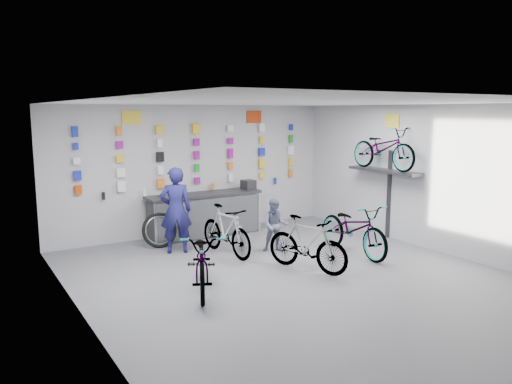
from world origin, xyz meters
TOP-DOWN VIEW (x-y plane):
  - floor at (0.00, 0.00)m, footprint 8.00×8.00m
  - ceiling at (0.00, 0.00)m, footprint 8.00×8.00m
  - wall_back at (0.00, 4.00)m, footprint 7.00×0.00m
  - wall_left at (-3.50, 0.00)m, footprint 0.00×8.00m
  - wall_right at (3.50, 0.00)m, footprint 0.00×8.00m
  - counter at (0.00, 3.54)m, footprint 2.70×0.66m
  - merch_wall at (-0.03, 3.93)m, footprint 5.56×0.08m
  - wall_bracket at (3.33, 1.20)m, footprint 0.39×1.90m
  - sign_left at (-1.50, 3.98)m, footprint 0.42×0.02m
  - sign_right at (1.60, 3.98)m, footprint 0.42×0.02m
  - sign_side at (3.48, 1.20)m, footprint 0.02×0.40m
  - bike_left at (-1.61, 0.32)m, footprint 1.41×2.01m
  - bike_center at (0.44, 0.26)m, footprint 1.02×1.72m
  - bike_right at (1.90, 0.62)m, footprint 0.82×2.05m
  - bike_service at (-0.33, 1.91)m, footprint 0.64×1.71m
  - bike_wall at (3.25, 1.20)m, footprint 0.63×1.80m
  - clerk at (-1.11, 2.59)m, footprint 0.75×0.61m
  - customer at (0.65, 1.60)m, footprint 0.67×0.64m
  - spare_wheel at (-1.25, 3.17)m, footprint 0.78×0.34m
  - register at (1.18, 3.55)m, footprint 0.31×0.33m

SIDE VIEW (x-z plane):
  - floor at x=0.00m, z-range 0.00..0.00m
  - spare_wheel at x=-1.25m, z-range -0.01..0.74m
  - counter at x=0.00m, z-range -0.01..0.99m
  - bike_center at x=0.44m, z-range 0.00..1.00m
  - bike_left at x=-1.61m, z-range 0.00..1.00m
  - bike_service at x=-0.33m, z-range 0.00..1.01m
  - bike_right at x=1.90m, z-range 0.00..1.05m
  - customer at x=0.65m, z-range 0.00..1.09m
  - clerk at x=-1.11m, z-range 0.00..1.76m
  - register at x=1.18m, z-range 1.00..1.22m
  - wall_bracket at x=3.33m, z-range 0.46..2.46m
  - wall_back at x=0.00m, z-range -2.00..5.00m
  - wall_left at x=-3.50m, z-range -2.50..5.50m
  - wall_right at x=3.50m, z-range -2.50..5.50m
  - merch_wall at x=-0.03m, z-range 1.01..2.58m
  - bike_wall at x=3.25m, z-range 1.58..2.53m
  - sign_side at x=3.48m, z-range 2.50..2.80m
  - sign_left at x=-1.50m, z-range 2.57..2.87m
  - sign_right at x=1.60m, z-range 2.57..2.87m
  - ceiling at x=0.00m, z-range 3.00..3.00m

